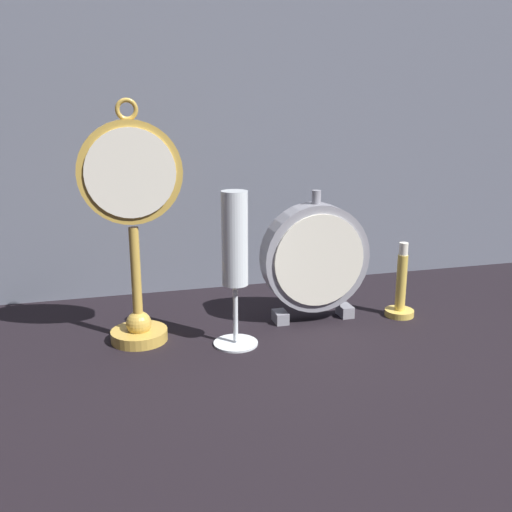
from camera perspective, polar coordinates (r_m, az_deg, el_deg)
ground_plane at (r=0.79m, az=1.56°, el=-10.07°), size 4.00×4.00×0.00m
fabric_backdrop_drape at (r=1.03m, az=-3.79°, el=18.32°), size 1.45×0.01×0.79m
pocket_watch_on_stand at (r=0.80m, az=-12.21°, el=3.48°), size 0.14×0.08×0.34m
mantel_clock_silver at (r=0.89m, az=5.92°, el=-0.23°), size 0.17×0.04×0.21m
champagne_flute at (r=0.78m, az=-2.13°, el=0.24°), size 0.06×0.06×0.22m
brass_candlestick at (r=0.95m, az=14.26°, el=-3.63°), size 0.05×0.05×0.12m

